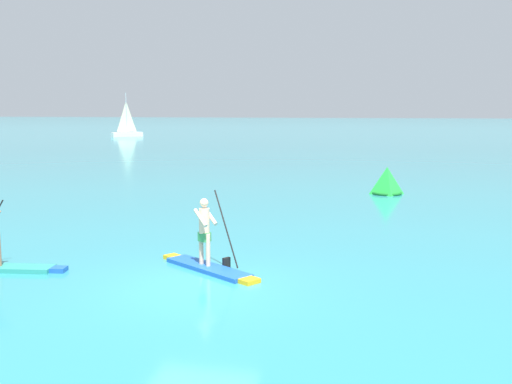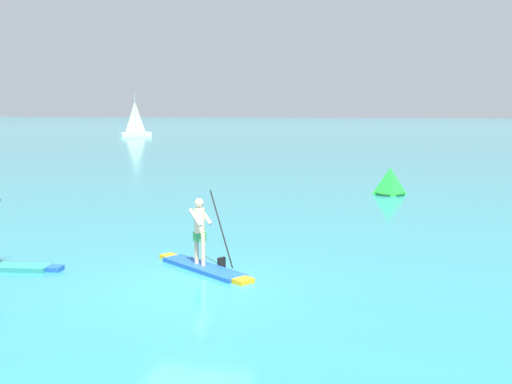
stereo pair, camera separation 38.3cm
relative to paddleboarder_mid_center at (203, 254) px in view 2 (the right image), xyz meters
The scene contains 4 objects.
ground 1.46m from the paddleboarder_mid_center, 84.52° to the right, with size 440.00×440.00×0.00m, color teal.
paddleboarder_mid_center is the anchor object (origin of this frame).
race_marker_buoy 14.71m from the paddleboarder_mid_center, 73.04° to the left, with size 1.39×1.39×1.25m.
sailboat_left_horizon 69.10m from the paddleboarder_mid_center, 115.92° to the left, with size 3.85×3.80×5.89m.
Camera 2 is at (4.36, -12.05, 3.92)m, focal length 41.72 mm.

